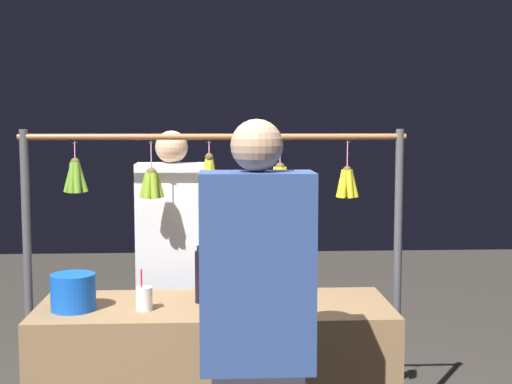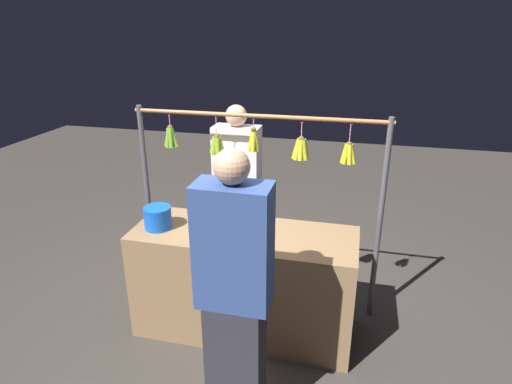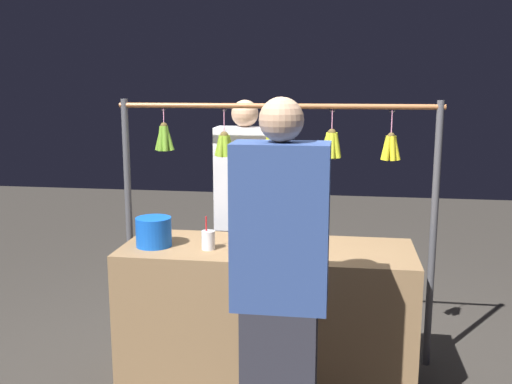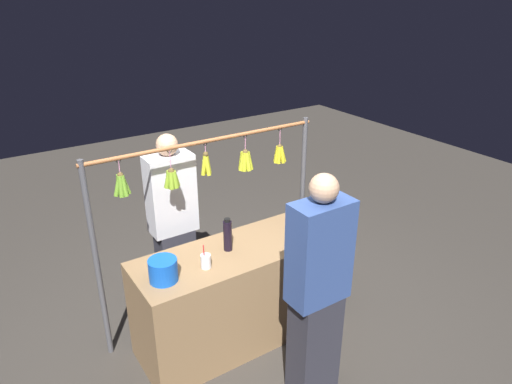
{
  "view_description": "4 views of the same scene",
  "coord_description": "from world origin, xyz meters",
  "px_view_note": "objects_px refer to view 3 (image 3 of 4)",
  "views": [
    {
      "loc": [
        -0.03,
        3.32,
        1.72
      ],
      "look_at": [
        -0.2,
        0.0,
        1.39
      ],
      "focal_mm": 50.2,
      "sensor_mm": 36.0,
      "label": 1
    },
    {
      "loc": [
        -0.76,
        2.74,
        2.31
      ],
      "look_at": [
        -0.09,
        0.0,
        1.19
      ],
      "focal_mm": 30.21,
      "sensor_mm": 36.0,
      "label": 2
    },
    {
      "loc": [
        -0.41,
        3.19,
        1.79
      ],
      "look_at": [
        0.06,
        0.0,
        1.18
      ],
      "focal_mm": 40.98,
      "sensor_mm": 36.0,
      "label": 3
    },
    {
      "loc": [
        1.62,
        2.74,
        2.78
      ],
      "look_at": [
        -0.18,
        0.0,
        1.31
      ],
      "focal_mm": 32.9,
      "sensor_mm": 36.0,
      "label": 4
    }
  ],
  "objects_px": {
    "water_bottle": "(258,223)",
    "blue_bucket": "(154,232)",
    "drink_cup": "(208,240)",
    "customer_person": "(280,299)",
    "vendor_person": "(245,223)"
  },
  "relations": [
    {
      "from": "water_bottle",
      "to": "vendor_person",
      "type": "distance_m",
      "value": 0.68
    },
    {
      "from": "vendor_person",
      "to": "customer_person",
      "type": "relative_size",
      "value": 0.97
    },
    {
      "from": "water_bottle",
      "to": "drink_cup",
      "type": "relative_size",
      "value": 1.44
    },
    {
      "from": "blue_bucket",
      "to": "drink_cup",
      "type": "relative_size",
      "value": 1.07
    },
    {
      "from": "water_bottle",
      "to": "blue_bucket",
      "type": "distance_m",
      "value": 0.6
    },
    {
      "from": "blue_bucket",
      "to": "vendor_person",
      "type": "xyz_separation_m",
      "value": [
        -0.41,
        -0.75,
        -0.12
      ]
    },
    {
      "from": "drink_cup",
      "to": "customer_person",
      "type": "height_order",
      "value": "customer_person"
    },
    {
      "from": "customer_person",
      "to": "vendor_person",
      "type": "bearing_deg",
      "value": -74.73
    },
    {
      "from": "drink_cup",
      "to": "vendor_person",
      "type": "bearing_deg",
      "value": -96.12
    },
    {
      "from": "water_bottle",
      "to": "vendor_person",
      "type": "bearing_deg",
      "value": -74.26
    },
    {
      "from": "customer_person",
      "to": "water_bottle",
      "type": "bearing_deg",
      "value": -75.09
    },
    {
      "from": "blue_bucket",
      "to": "vendor_person",
      "type": "bearing_deg",
      "value": -118.53
    },
    {
      "from": "blue_bucket",
      "to": "customer_person",
      "type": "bearing_deg",
      "value": 138.5
    },
    {
      "from": "blue_bucket",
      "to": "customer_person",
      "type": "xyz_separation_m",
      "value": [
        -0.81,
        0.71,
        -0.09
      ]
    },
    {
      "from": "vendor_person",
      "to": "customer_person",
      "type": "height_order",
      "value": "customer_person"
    }
  ]
}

